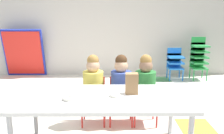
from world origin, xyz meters
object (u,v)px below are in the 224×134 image
(donut_powdered_on_plate, at_px, (114,95))
(seated_child_near_camera, at_px, (93,83))
(craft_table, at_px, (102,101))
(paper_plate_near_edge, at_px, (114,97))
(kid_chair_green_stack, at_px, (199,56))
(seated_child_middle_seat, at_px, (121,83))
(seated_child_far_right, at_px, (145,83))
(paper_bag_brown, at_px, (132,84))
(kid_chair_blue_stack, at_px, (175,61))
(donut_powdered_loose, at_px, (68,98))
(folded_activity_table, at_px, (24,53))

(donut_powdered_on_plate, bearing_deg, seated_child_near_camera, 111.54)
(donut_powdered_on_plate, bearing_deg, craft_table, 172.70)
(paper_plate_near_edge, bearing_deg, kid_chair_green_stack, 56.45)
(seated_child_middle_seat, bearing_deg, kid_chair_green_stack, 50.73)
(seated_child_far_right, relative_size, kid_chair_green_stack, 1.00)
(craft_table, distance_m, kid_chair_green_stack, 3.47)
(craft_table, relative_size, kid_chair_green_stack, 1.93)
(seated_child_middle_seat, relative_size, paper_plate_near_edge, 5.10)
(paper_plate_near_edge, bearing_deg, seated_child_near_camera, 111.54)
(paper_bag_brown, bearing_deg, seated_child_middle_seat, 98.92)
(kid_chair_blue_stack, distance_m, donut_powdered_loose, 3.44)
(craft_table, distance_m, paper_bag_brown, 0.36)
(seated_child_middle_seat, xyz_separation_m, seated_child_far_right, (0.31, 0.00, 0.00))
(seated_child_near_camera, bearing_deg, kid_chair_blue_stack, 53.30)
(folded_activity_table, bearing_deg, paper_bag_brown, -53.91)
(folded_activity_table, bearing_deg, seated_child_middle_seat, -49.39)
(kid_chair_green_stack, xyz_separation_m, paper_plate_near_edge, (-1.88, -2.84, 0.09))
(seated_child_far_right, bearing_deg, folded_activity_table, 134.54)
(craft_table, xyz_separation_m, kid_chair_blue_stack, (1.49, 2.82, -0.16))
(seated_child_far_right, height_order, donut_powdered_on_plate, seated_child_far_right)
(kid_chair_blue_stack, height_order, folded_activity_table, folded_activity_table)
(seated_child_near_camera, height_order, paper_bag_brown, seated_child_near_camera)
(craft_table, xyz_separation_m, paper_bag_brown, (0.31, 0.09, 0.16))
(kid_chair_blue_stack, relative_size, kid_chair_green_stack, 0.74)
(kid_chair_blue_stack, height_order, paper_plate_near_edge, kid_chair_blue_stack)
(kid_chair_green_stack, distance_m, paper_plate_near_edge, 3.41)
(seated_child_middle_seat, distance_m, paper_bag_brown, 0.58)
(donut_powdered_loose, bearing_deg, seated_child_far_right, 40.30)
(folded_activity_table, relative_size, donut_powdered_loose, 8.90)
(kid_chair_green_stack, bearing_deg, donut_powdered_on_plate, -123.55)
(seated_child_middle_seat, xyz_separation_m, donut_powdered_loose, (-0.55, -0.73, 0.07))
(kid_chair_green_stack, bearing_deg, seated_child_middle_seat, -129.27)
(seated_child_near_camera, bearing_deg, craft_table, -78.23)
(seated_child_far_right, distance_m, folded_activity_table, 3.44)
(craft_table, bearing_deg, paper_plate_near_edge, -7.30)
(kid_chair_blue_stack, distance_m, paper_bag_brown, 3.00)
(seated_child_far_right, xyz_separation_m, kid_chair_blue_stack, (0.96, 2.18, -0.16))
(craft_table, xyz_separation_m, seated_child_near_camera, (-0.13, 0.64, -0.00))
(seated_child_near_camera, height_order, donut_powdered_on_plate, seated_child_near_camera)
(seated_child_near_camera, height_order, paper_plate_near_edge, seated_child_near_camera)
(seated_child_near_camera, xyz_separation_m, kid_chair_green_stack, (2.14, 2.18, -0.04))
(donut_powdered_on_plate, bearing_deg, seated_child_middle_seat, 81.63)
(folded_activity_table, bearing_deg, seated_child_near_camera, -54.52)
(donut_powdered_on_plate, relative_size, donut_powdered_loose, 0.87)
(kid_chair_blue_stack, height_order, kid_chair_green_stack, kid_chair_green_stack)
(seated_child_far_right, relative_size, donut_powdered_on_plate, 8.66)
(seated_child_middle_seat, distance_m, donut_powdered_on_plate, 0.67)
(paper_plate_near_edge, bearing_deg, donut_powdered_loose, -170.82)
(craft_table, relative_size, seated_child_near_camera, 1.93)
(seated_child_far_right, bearing_deg, kid_chair_green_stack, 55.96)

